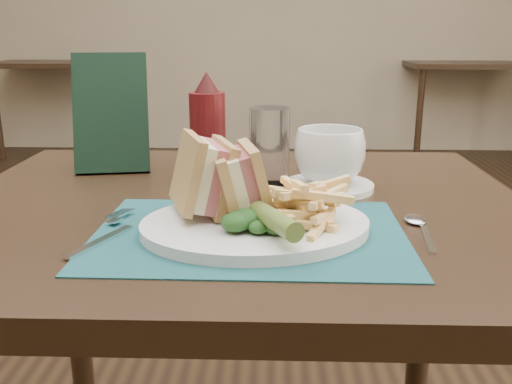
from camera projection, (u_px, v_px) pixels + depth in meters
wall_back at (268, 149)px, 4.93m from camera, size 6.00×0.00×6.00m
table_bg_left at (61, 107)px, 4.72m from camera, size 0.90×0.75×0.75m
table_bg_right at (458, 108)px, 4.64m from camera, size 0.90×0.75×0.75m
placemat at (250, 234)px, 0.74m from camera, size 0.41×0.29×0.00m
plate at (255, 226)px, 0.75m from camera, size 0.34×0.29×0.01m
sandwich_half_a at (187, 175)px, 0.75m from camera, size 0.11×0.13×0.11m
sandwich_half_b at (225, 181)px, 0.75m from camera, size 0.09×0.11×0.10m
kale_garnish at (259, 225)px, 0.69m from camera, size 0.11×0.08×0.03m
pickle_spear at (272, 219)px, 0.68m from camera, size 0.07×0.12×0.03m
fries_pile at (308, 197)px, 0.74m from camera, size 0.18×0.20×0.06m
fork at (107, 230)px, 0.74m from camera, size 0.10×0.17×0.01m
spoon at (423, 230)px, 0.75m from camera, size 0.05×0.15×0.01m
saucer at (328, 186)px, 0.95m from camera, size 0.16×0.16×0.01m
coffee_cup at (329, 156)px, 0.94m from camera, size 0.16×0.16×0.09m
drinking_glass at (269, 146)px, 0.97m from camera, size 0.08×0.08×0.13m
ketchup_bottle at (208, 125)px, 1.01m from camera, size 0.08×0.08×0.19m
check_presenter at (111, 113)px, 1.05m from camera, size 0.15×0.10×0.22m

